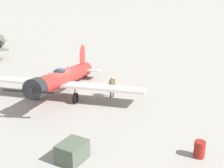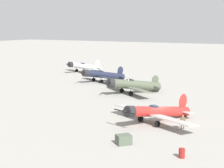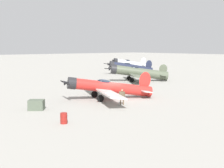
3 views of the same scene
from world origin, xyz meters
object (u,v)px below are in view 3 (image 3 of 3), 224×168
airplane_far_line (130,67)px  equipment_crate (36,105)px  airplane_foreground (108,87)px  ground_crew_mechanic (122,95)px  fuel_drum (64,118)px  airplane_outer_stand (129,63)px  airplane_mid_apron (137,72)px

airplane_far_line → equipment_crate: (-23.11, 34.72, -1.00)m
airplane_foreground → airplane_far_line: 34.13m
ground_crew_mechanic → equipment_crate: ground_crew_mechanic is taller
airplane_foreground → equipment_crate: size_ratio=6.88×
airplane_foreground → ground_crew_mechanic: airplane_foreground is taller
ground_crew_mechanic → fuel_drum: ground_crew_mechanic is taller
airplane_outer_stand → airplane_mid_apron: bearing=71.2°
airplane_mid_apron → airplane_outer_stand: (24.29, -20.94, -0.07)m
airplane_far_line → equipment_crate: size_ratio=6.13×
airplane_foreground → airplane_far_line: (22.84, -25.36, 0.09)m
airplane_mid_apron → airplane_outer_stand: airplane_mid_apron is taller
airplane_outer_stand → ground_crew_mechanic: bearing=67.8°
airplane_mid_apron → fuel_drum: (-17.88, 26.35, -1.14)m
airplane_far_line → equipment_crate: bearing=62.0°
equipment_crate → airplane_mid_apron: bearing=-65.8°
ground_crew_mechanic → fuel_drum: size_ratio=1.89×
airplane_foreground → airplane_far_line: airplane_foreground is taller
equipment_crate → fuel_drum: size_ratio=2.11×
airplane_foreground → airplane_outer_stand: size_ratio=1.04×
airplane_foreground → equipment_crate: (-0.27, 9.36, -0.91)m
airplane_mid_apron → airplane_far_line: (11.65, -9.18, -0.08)m
airplane_far_line → fuel_drum: size_ratio=12.91×
airplane_mid_apron → ground_crew_mechanic: airplane_mid_apron is taller
airplane_mid_apron → fuel_drum: airplane_mid_apron is taller
airplane_far_line → fuel_drum: bearing=68.1°
ground_crew_mechanic → equipment_crate: (3.49, 8.24, -0.51)m
airplane_foreground → airplane_outer_stand: 51.36m
equipment_crate → fuel_drum: (-6.42, 0.81, -0.06)m
ground_crew_mechanic → fuel_drum: 9.54m
airplane_mid_apron → equipment_crate: 28.02m
fuel_drum → ground_crew_mechanic: bearing=-72.1°
airplane_mid_apron → fuel_drum: size_ratio=13.00×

